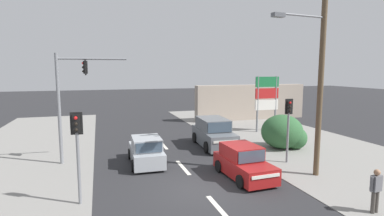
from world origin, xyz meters
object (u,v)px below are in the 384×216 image
(utility_pole_foreground_right, at_px, (320,60))
(hatchback_kerbside_parked, at_px, (243,163))
(shopping_plaza_sign, at_px, (267,96))
(traffic_signal_mast, at_px, (69,94))
(pedestal_signal_right_kerb, at_px, (288,120))
(pedestal_signal_left_kerb, at_px, (77,143))
(hatchback_oncoming_near, at_px, (146,151))
(suv_crossing_left, at_px, (213,133))
(pedestrian_at_kerb, at_px, (376,189))

(utility_pole_foreground_right, height_order, hatchback_kerbside_parked, utility_pole_foreground_right)
(shopping_plaza_sign, xyz_separation_m, hatchback_kerbside_parked, (-6.79, -9.16, -2.28))
(traffic_signal_mast, distance_m, pedestal_signal_right_kerb, 11.95)
(pedestal_signal_left_kerb, relative_size, hatchback_oncoming_near, 0.97)
(utility_pole_foreground_right, xyz_separation_m, hatchback_oncoming_near, (-7.49, 4.26, -4.87))
(shopping_plaza_sign, bearing_deg, pedestal_signal_right_kerb, -113.57)
(utility_pole_foreground_right, distance_m, pedestal_signal_left_kerb, 11.13)
(pedestal_signal_right_kerb, xyz_separation_m, suv_crossing_left, (-2.57, 4.60, -1.53))
(suv_crossing_left, height_order, hatchback_oncoming_near, suv_crossing_left)
(hatchback_kerbside_parked, bearing_deg, pedestal_signal_left_kerb, -173.62)
(pedestal_signal_left_kerb, xyz_separation_m, pedestrian_at_kerb, (10.09, -3.92, -1.49))
(pedestal_signal_right_kerb, distance_m, hatchback_oncoming_near, 7.94)
(pedestal_signal_left_kerb, xyz_separation_m, shopping_plaza_sign, (14.09, 9.98, 0.57))
(utility_pole_foreground_right, relative_size, suv_crossing_left, 2.25)
(pedestal_signal_right_kerb, distance_m, pedestal_signal_left_kerb, 10.86)
(pedestal_signal_right_kerb, bearing_deg, hatchback_oncoming_near, 164.29)
(pedestal_signal_right_kerb, bearing_deg, pedestal_signal_left_kerb, -168.81)
(utility_pole_foreground_right, bearing_deg, hatchback_oncoming_near, 150.40)
(pedestal_signal_left_kerb, bearing_deg, pedestal_signal_right_kerb, 11.19)
(pedestrian_at_kerb, bearing_deg, shopping_plaza_sign, 73.97)
(pedestal_signal_right_kerb, bearing_deg, hatchback_kerbside_parked, -158.94)
(pedestal_signal_right_kerb, height_order, suv_crossing_left, pedestal_signal_right_kerb)
(pedestrian_at_kerb, bearing_deg, hatchback_kerbside_parked, 120.52)
(pedestal_signal_right_kerb, distance_m, pedestrian_at_kerb, 6.23)
(shopping_plaza_sign, relative_size, hatchback_kerbside_parked, 1.24)
(utility_pole_foreground_right, height_order, pedestrian_at_kerb, utility_pole_foreground_right)
(traffic_signal_mast, relative_size, pedestrian_at_kerb, 3.68)
(shopping_plaza_sign, bearing_deg, suv_crossing_left, -151.37)
(hatchback_kerbside_parked, bearing_deg, hatchback_oncoming_near, 140.52)
(utility_pole_foreground_right, height_order, pedestal_signal_right_kerb, utility_pole_foreground_right)
(pedestal_signal_left_kerb, xyz_separation_m, suv_crossing_left, (8.09, 6.70, -1.53))
(traffic_signal_mast, relative_size, pedestal_signal_right_kerb, 1.69)
(utility_pole_foreground_right, distance_m, traffic_signal_mast, 12.81)
(utility_pole_foreground_right, distance_m, pedestal_signal_right_kerb, 3.82)
(shopping_plaza_sign, xyz_separation_m, suv_crossing_left, (-6.00, -3.28, -2.10))
(traffic_signal_mast, xyz_separation_m, hatchback_kerbside_parked, (8.00, -4.76, -3.13))
(shopping_plaza_sign, bearing_deg, hatchback_oncoming_near, -152.10)
(utility_pole_foreground_right, xyz_separation_m, pedestrian_at_kerb, (-0.59, -3.87, -4.64))
(pedestal_signal_left_kerb, relative_size, suv_crossing_left, 0.77)
(utility_pole_foreground_right, xyz_separation_m, suv_crossing_left, (-2.59, 6.76, -4.68))
(utility_pole_foreground_right, bearing_deg, traffic_signal_mast, 153.66)
(hatchback_kerbside_parked, xyz_separation_m, pedestrian_at_kerb, (2.79, -4.74, 0.22))
(utility_pole_foreground_right, bearing_deg, pedestrian_at_kerb, -98.61)
(traffic_signal_mast, bearing_deg, utility_pole_foreground_right, -26.34)
(suv_crossing_left, distance_m, hatchback_oncoming_near, 5.51)
(suv_crossing_left, bearing_deg, pedestrian_at_kerb, -79.31)
(hatchback_kerbside_parked, bearing_deg, traffic_signal_mast, 149.21)
(pedestal_signal_right_kerb, xyz_separation_m, hatchback_oncoming_near, (-7.47, 2.10, -1.71))
(traffic_signal_mast, height_order, pedestal_signal_left_kerb, traffic_signal_mast)
(hatchback_kerbside_parked, bearing_deg, pedestrian_at_kerb, -59.48)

